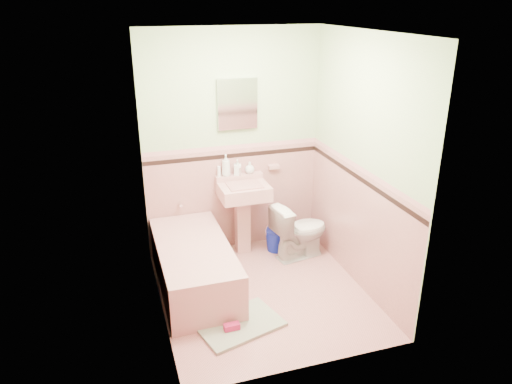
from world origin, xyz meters
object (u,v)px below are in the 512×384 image
object	(u,v)px
soap_bottle_left	(226,165)
soap_bottle_mid	(238,167)
bathtub	(194,267)
medicine_cabinet	(237,104)
sink	(244,220)
soap_bottle_right	(250,168)
bucket	(276,240)
toilet	(300,230)
shoe	(232,327)

from	to	relation	value
soap_bottle_left	soap_bottle_mid	size ratio (longest dim) A/B	1.42
bathtub	soap_bottle_mid	size ratio (longest dim) A/B	8.53
medicine_cabinet	soap_bottle_mid	xyz separation A→B (m)	(-0.02, -0.03, -0.70)
bathtub	soap_bottle_mid	bearing A→B (deg)	46.96
medicine_cabinet	soap_bottle_mid	bearing A→B (deg)	-119.62
sink	medicine_cabinet	xyz separation A→B (m)	(0.00, 0.21, 1.28)
soap_bottle_mid	soap_bottle_right	size ratio (longest dim) A/B	1.29
soap_bottle_left	soap_bottle_right	xyz separation A→B (m)	(0.28, 0.00, -0.06)
soap_bottle_right	bucket	world-z (taller)	soap_bottle_right
soap_bottle_left	toilet	bearing A→B (deg)	-31.05
soap_bottle_mid	shoe	distance (m)	1.87
bathtub	soap_bottle_right	bearing A→B (deg)	41.38
bucket	toilet	bearing A→B (deg)	-47.30
bucket	soap_bottle_left	bearing A→B (deg)	157.34
medicine_cabinet	toilet	distance (m)	1.56
sink	toilet	xyz separation A→B (m)	(0.58, -0.26, -0.10)
shoe	medicine_cabinet	bearing A→B (deg)	70.62
medicine_cabinet	bucket	distance (m)	1.64
medicine_cabinet	soap_bottle_left	xyz separation A→B (m)	(-0.15, -0.03, -0.67)
sink	soap_bottle_mid	bearing A→B (deg)	95.41
bathtub	medicine_cabinet	bearing A→B (deg)	47.42
sink	bucket	bearing A→B (deg)	-6.11
soap_bottle_mid	soap_bottle_right	bearing A→B (deg)	0.00
soap_bottle_right	soap_bottle_mid	bearing A→B (deg)	180.00
soap_bottle_left	bucket	size ratio (longest dim) A/B	0.97
soap_bottle_mid	bucket	xyz separation A→B (m)	(0.40, -0.22, -0.87)
soap_bottle_right	toilet	world-z (taller)	soap_bottle_right
sink	soap_bottle_left	distance (m)	0.65
sink	medicine_cabinet	bearing A→B (deg)	90.00
toilet	bucket	distance (m)	0.36
medicine_cabinet	shoe	xyz separation A→B (m)	(-0.51, -1.57, -1.64)
sink	medicine_cabinet	world-z (taller)	medicine_cabinet
medicine_cabinet	soap_bottle_mid	world-z (taller)	medicine_cabinet
bathtub	soap_bottle_left	xyz separation A→B (m)	(0.53, 0.71, 0.81)
soap_bottle_left	soap_bottle_right	bearing A→B (deg)	0.00
sink	bucket	distance (m)	0.48
soap_bottle_mid	bucket	bearing A→B (deg)	-29.15
bucket	shoe	distance (m)	1.59
bathtub	soap_bottle_left	size ratio (longest dim) A/B	6.02
sink	shoe	size ratio (longest dim) A/B	6.04
medicine_cabinet	toilet	world-z (taller)	medicine_cabinet
bathtub	soap_bottle_left	world-z (taller)	soap_bottle_left
soap_bottle_left	soap_bottle_mid	world-z (taller)	soap_bottle_left
medicine_cabinet	toilet	bearing A→B (deg)	-38.97
medicine_cabinet	soap_bottle_right	distance (m)	0.74
soap_bottle_left	soap_bottle_mid	bearing A→B (deg)	0.00
toilet	medicine_cabinet	bearing A→B (deg)	40.46
medicine_cabinet	soap_bottle_right	world-z (taller)	medicine_cabinet
soap_bottle_left	shoe	bearing A→B (deg)	-103.24
toilet	soap_bottle_mid	bearing A→B (deg)	43.09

